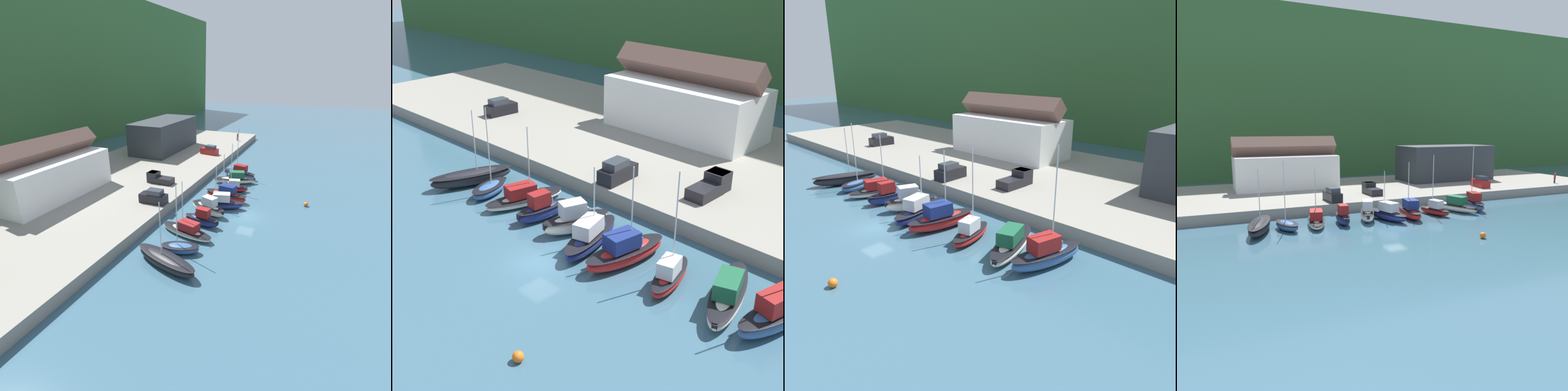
{
  "view_description": "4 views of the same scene",
  "coord_description": "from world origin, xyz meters",
  "views": [
    {
      "loc": [
        -40.77,
        -9.31,
        20.5
      ],
      "look_at": [
        -0.51,
        8.07,
        2.26
      ],
      "focal_mm": 28.0,
      "sensor_mm": 36.0,
      "label": 1
    },
    {
      "loc": [
        27.76,
        -22.8,
        22.82
      ],
      "look_at": [
        -3.17,
        8.77,
        1.74
      ],
      "focal_mm": 50.0,
      "sensor_mm": 36.0,
      "label": 2
    },
    {
      "loc": [
        32.4,
        -17.71,
        15.77
      ],
      "look_at": [
        4.62,
        10.5,
        2.0
      ],
      "focal_mm": 35.0,
      "sensor_mm": 36.0,
      "label": 3
    },
    {
      "loc": [
        -21.46,
        -41.79,
        12.55
      ],
      "look_at": [
        1.87,
        11.43,
        2.31
      ],
      "focal_mm": 35.0,
      "sensor_mm": 36.0,
      "label": 4
    }
  ],
  "objects": [
    {
      "name": "moored_boat_9",
      "position": [
        16.74,
        5.87,
        1.02
      ],
      "size": [
        3.64,
        7.42,
        9.99
      ],
      "rotation": [
        0.0,
        0.0,
        -0.23
      ],
      "color": "#33568E",
      "rests_on": "ground_plane"
    },
    {
      "name": "moored_boat_5",
      "position": [
        1.14,
        4.66,
        0.94
      ],
      "size": [
        4.02,
        7.87,
        6.78
      ],
      "rotation": [
        0.0,
        0.0,
        0.27
      ],
      "color": "navy",
      "rests_on": "ground_plane"
    },
    {
      "name": "moored_boat_0",
      "position": [
        -15.99,
        5.02,
        0.81
      ],
      "size": [
        4.71,
        8.76,
        7.74
      ],
      "rotation": [
        0.0,
        0.0,
        -0.31
      ],
      "color": "black",
      "rests_on": "ground_plane"
    },
    {
      "name": "moored_boat_2",
      "position": [
        -8.68,
        5.82,
        0.74
      ],
      "size": [
        3.98,
        8.19,
        7.54
      ],
      "rotation": [
        0.0,
        0.0,
        -0.23
      ],
      "color": "white",
      "rests_on": "ground_plane"
    },
    {
      "name": "pickup_truck_0",
      "position": [
        4.21,
        17.4,
        2.31
      ],
      "size": [
        2.03,
        4.74,
        1.9
      ],
      "rotation": [
        0.0,
        0.0,
        -0.01
      ],
      "color": "black",
      "rests_on": "quay_promenade"
    },
    {
      "name": "parked_car_0",
      "position": [
        -29.35,
        18.99,
        2.41
      ],
      "size": [
        2.12,
        4.33,
        2.16
      ],
      "rotation": [
        0.0,
        0.0,
        -0.08
      ],
      "color": "black",
      "rests_on": "quay_promenade"
    },
    {
      "name": "ground_plane",
      "position": [
        0.0,
        0.0,
        0.0
      ],
      "size": [
        320.0,
        320.0,
        0.0
      ],
      "primitive_type": "plane",
      "color": "#385B70"
    },
    {
      "name": "mooring_buoy_0",
      "position": [
        7.37,
        -7.89,
        0.36
      ],
      "size": [
        0.72,
        0.72,
        0.72
      ],
      "color": "orange",
      "rests_on": "ground_plane"
    },
    {
      "name": "quay_promenade",
      "position": [
        0.0,
        25.42,
        0.75
      ],
      "size": [
        109.73,
        28.35,
        1.49
      ],
      "color": "gray",
      "rests_on": "ground_plane"
    },
    {
      "name": "moored_boat_4",
      "position": [
        -1.49,
        5.55,
        1.06
      ],
      "size": [
        3.87,
        6.39,
        2.87
      ],
      "rotation": [
        0.0,
        0.0,
        -0.35
      ],
      "color": "white",
      "rests_on": "ground_plane"
    },
    {
      "name": "moored_boat_8",
      "position": [
        13.2,
        5.7,
        0.86
      ],
      "size": [
        4.71,
        8.42,
        2.4
      ],
      "rotation": [
        0.0,
        0.0,
        0.33
      ],
      "color": "white",
      "rests_on": "ground_plane"
    },
    {
      "name": "moored_boat_3",
      "position": [
        -5.25,
        5.04,
        0.97
      ],
      "size": [
        2.16,
        5.39,
        2.65
      ],
      "rotation": [
        0.0,
        0.0,
        -0.11
      ],
      "color": "navy",
      "rests_on": "ground_plane"
    },
    {
      "name": "harbor_clubhouse",
      "position": [
        -7.78,
        29.89,
        5.08
      ],
      "size": [
        18.86,
        8.28,
        9.65
      ],
      "color": "white",
      "rests_on": "quay_promenade"
    },
    {
      "name": "parked_car_1",
      "position": [
        -3.9,
        13.58,
        2.41
      ],
      "size": [
        2.0,
        4.28,
        2.16
      ],
      "rotation": [
        0.0,
        0.0,
        0.05
      ],
      "color": "black",
      "rests_on": "quay_promenade"
    },
    {
      "name": "moored_boat_6",
      "position": [
        4.74,
        4.74,
        1.0
      ],
      "size": [
        3.49,
        7.68,
        7.89
      ],
      "rotation": [
        0.0,
        0.0,
        -0.16
      ],
      "color": "red",
      "rests_on": "ground_plane"
    },
    {
      "name": "moored_boat_1",
      "position": [
        -12.71,
        4.82,
        0.64
      ],
      "size": [
        3.23,
        5.01,
        8.68
      ],
      "rotation": [
        0.0,
        0.0,
        0.28
      ],
      "color": "#33568E",
      "rests_on": "ground_plane"
    },
    {
      "name": "moored_boat_7",
      "position": [
        8.98,
        4.8,
        0.82
      ],
      "size": [
        3.09,
        5.77,
        8.76
      ],
      "rotation": [
        0.0,
        0.0,
        0.26
      ],
      "color": "red",
      "rests_on": "ground_plane"
    }
  ]
}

